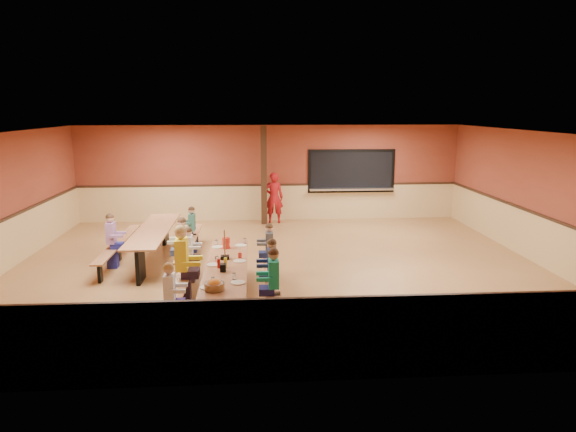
{
  "coord_description": "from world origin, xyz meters",
  "views": [
    {
      "loc": [
        -0.54,
        -11.11,
        3.52
      ],
      "look_at": [
        0.24,
        0.08,
        1.15
      ],
      "focal_mm": 32.0,
      "sensor_mm": 36.0,
      "label": 1
    }
  ],
  "objects": [
    {
      "name": "cafeteria_table_second",
      "position": [
        -2.88,
        0.74,
        0.53
      ],
      "size": [
        1.91,
        3.7,
        0.74
      ],
      "color": "#9D633E",
      "rests_on": "ground"
    },
    {
      "name": "seated_child_white_left",
      "position": [
        -1.86,
        -3.4,
        0.58
      ],
      "size": [
        0.34,
        0.28,
        1.15
      ],
      "primitive_type": null,
      "color": "white",
      "rests_on": "ground"
    },
    {
      "name": "cafeteria_table_main",
      "position": [
        -1.04,
        -2.26,
        0.53
      ],
      "size": [
        1.91,
        3.7,
        0.74
      ],
      "color": "#9D633E",
      "rests_on": "ground"
    },
    {
      "name": "kitchen_pass_through",
      "position": [
        2.6,
        4.96,
        1.49
      ],
      "size": [
        2.78,
        0.28,
        1.38
      ],
      "color": "black",
      "rests_on": "ground"
    },
    {
      "name": "seated_child_teal_right",
      "position": [
        -0.21,
        -2.92,
        0.61
      ],
      "size": [
        0.38,
        0.31,
        1.23
      ],
      "primitive_type": null,
      "color": "#179272",
      "rests_on": "ground"
    },
    {
      "name": "table_paddle",
      "position": [
        -1.08,
        -1.78,
        0.88
      ],
      "size": [
        0.16,
        0.16,
        0.56
      ],
      "color": "black",
      "rests_on": "cafeteria_table_main"
    },
    {
      "name": "seated_child_green_sec",
      "position": [
        -2.05,
        1.34,
        0.57
      ],
      "size": [
        0.33,
        0.27,
        1.14
      ],
      "primitive_type": null,
      "color": "#306655",
      "rests_on": "ground"
    },
    {
      "name": "condiment_mustard",
      "position": [
        -1.05,
        -2.29,
        0.82
      ],
      "size": [
        0.06,
        0.06,
        0.17
      ],
      "primitive_type": "cylinder",
      "color": "yellow",
      "rests_on": "cafeteria_table_main"
    },
    {
      "name": "standing_woman",
      "position": [
        0.11,
        4.55,
        0.79
      ],
      "size": [
        0.59,
        0.4,
        1.58
      ],
      "primitive_type": "imported",
      "rotation": [
        0.0,
        0.0,
        3.1
      ],
      "color": "#A21217",
      "rests_on": "ground"
    },
    {
      "name": "seated_child_tan_sec",
      "position": [
        -2.05,
        -0.42,
        0.62
      ],
      "size": [
        0.38,
        0.31,
        1.24
      ],
      "primitive_type": null,
      "color": "beige",
      "rests_on": "ground"
    },
    {
      "name": "structural_post",
      "position": [
        -0.2,
        4.4,
        1.5
      ],
      "size": [
        0.18,
        0.18,
        3.0
      ],
      "primitive_type": "cube",
      "color": "black",
      "rests_on": "ground"
    },
    {
      "name": "condiment_ketchup",
      "position": [
        -1.16,
        -2.34,
        0.82
      ],
      "size": [
        0.06,
        0.06,
        0.17
      ],
      "primitive_type": "cylinder",
      "color": "#B2140F",
      "rests_on": "cafeteria_table_main"
    },
    {
      "name": "room_envelope",
      "position": [
        0.0,
        0.0,
        0.69
      ],
      "size": [
        12.04,
        10.04,
        3.02
      ],
      "color": "brown",
      "rests_on": "ground"
    },
    {
      "name": "seated_child_navy_right",
      "position": [
        -0.21,
        -2.19,
        0.6
      ],
      "size": [
        0.37,
        0.3,
        1.2
      ],
      "primitive_type": null,
      "color": "navy",
      "rests_on": "ground"
    },
    {
      "name": "seated_child_char_right",
      "position": [
        -0.21,
        -0.71,
        0.57
      ],
      "size": [
        0.34,
        0.28,
        1.15
      ],
      "primitive_type": null,
      "color": "#474B51",
      "rests_on": "ground"
    },
    {
      "name": "ground",
      "position": [
        0.0,
        0.0,
        0.0
      ],
      "size": [
        12.0,
        12.0,
        0.0
      ],
      "primitive_type": "plane",
      "color": "olive",
      "rests_on": "ground"
    },
    {
      "name": "seated_child_purple_sec",
      "position": [
        -3.7,
        0.19,
        0.61
      ],
      "size": [
        0.37,
        0.31,
        1.22
      ],
      "primitive_type": null,
      "color": "#936597",
      "rests_on": "ground"
    },
    {
      "name": "place_settings",
      "position": [
        -1.04,
        -2.26,
        0.8
      ],
      "size": [
        0.65,
        3.3,
        0.11
      ],
      "primitive_type": null,
      "color": "beige",
      "rests_on": "cafeteria_table_main"
    },
    {
      "name": "seated_adult_yellow",
      "position": [
        -1.86,
        -1.94,
        0.7
      ],
      "size": [
        0.47,
        0.38,
        1.41
      ],
      "primitive_type": null,
      "color": "yellow",
      "rests_on": "ground"
    },
    {
      "name": "napkin_dispenser",
      "position": [
        -1.08,
        -2.53,
        0.8
      ],
      "size": [
        0.1,
        0.14,
        0.13
      ],
      "primitive_type": "cube",
      "color": "black",
      "rests_on": "cafeteria_table_main"
    },
    {
      "name": "seated_child_grey_left",
      "position": [
        -1.86,
        -0.9,
        0.57
      ],
      "size": [
        0.33,
        0.27,
        1.14
      ],
      "primitive_type": null,
      "color": "silver",
      "rests_on": "ground"
    },
    {
      "name": "punch_pitcher",
      "position": [
        -1.09,
        -1.04,
        0.85
      ],
      "size": [
        0.16,
        0.16,
        0.22
      ],
      "primitive_type": "cylinder",
      "color": "red",
      "rests_on": "cafeteria_table_main"
    },
    {
      "name": "chip_bowl",
      "position": [
        -1.16,
        -3.47,
        0.81
      ],
      "size": [
        0.32,
        0.32,
        0.15
      ],
      "primitive_type": null,
      "color": "orange",
      "rests_on": "cafeteria_table_main"
    }
  ]
}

